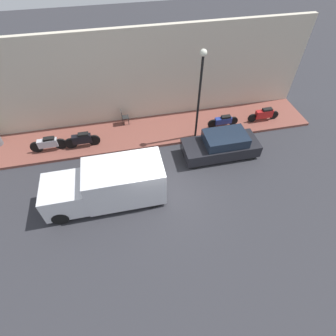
# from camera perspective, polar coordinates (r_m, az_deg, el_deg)

# --- Properties ---
(ground_plane) EXTENTS (60.00, 60.00, 0.00)m
(ground_plane) POSITION_cam_1_polar(r_m,az_deg,el_deg) (12.52, -1.94, -6.28)
(ground_plane) COLOR #2D2D33
(sidewalk) EXTENTS (2.77, 19.98, 0.15)m
(sidewalk) POSITION_cam_1_polar(r_m,az_deg,el_deg) (15.75, -5.24, 7.79)
(sidewalk) COLOR brown
(sidewalk) RESTS_ON ground_plane
(building_facade) EXTENTS (0.30, 19.98, 5.40)m
(building_facade) POSITION_cam_1_polar(r_m,az_deg,el_deg) (15.55, -6.82, 18.81)
(building_facade) COLOR beige
(building_facade) RESTS_ON ground_plane
(parked_car) EXTENTS (1.63, 4.01, 1.36)m
(parked_car) POSITION_cam_1_polar(r_m,az_deg,el_deg) (14.26, 11.57, 4.87)
(parked_car) COLOR black
(parked_car) RESTS_ON ground_plane
(delivery_van) EXTENTS (1.89, 5.27, 2.05)m
(delivery_van) POSITION_cam_1_polar(r_m,az_deg,el_deg) (11.92, -13.17, -3.68)
(delivery_van) COLOR silver
(delivery_van) RESTS_ON ground_plane
(motorcycle_black) EXTENTS (0.30, 1.90, 0.89)m
(motorcycle_black) POSITION_cam_1_polar(r_m,az_deg,el_deg) (15.08, -18.17, 5.91)
(motorcycle_black) COLOR black
(motorcycle_black) RESTS_ON sidewalk
(motorcycle_blue) EXTENTS (0.30, 1.87, 0.72)m
(motorcycle_blue) POSITION_cam_1_polar(r_m,az_deg,el_deg) (16.10, 11.95, 10.03)
(motorcycle_blue) COLOR navy
(motorcycle_blue) RESTS_ON sidewalk
(scooter_silver) EXTENTS (0.30, 1.91, 0.84)m
(scooter_silver) POSITION_cam_1_polar(r_m,az_deg,el_deg) (15.52, -24.63, 4.86)
(scooter_silver) COLOR #B7B7BF
(scooter_silver) RESTS_ON sidewalk
(motorcycle_red) EXTENTS (0.30, 1.98, 0.83)m
(motorcycle_red) POSITION_cam_1_polar(r_m,az_deg,el_deg) (17.22, 20.18, 10.94)
(motorcycle_red) COLOR #B21E1E
(motorcycle_red) RESTS_ON sidewalk
(streetlamp) EXTENTS (0.33, 0.33, 4.98)m
(streetlamp) POSITION_cam_1_polar(r_m,az_deg,el_deg) (13.57, 7.03, 17.39)
(streetlamp) COLOR black
(streetlamp) RESTS_ON sidewalk
(cafe_chair) EXTENTS (0.40, 0.40, 0.93)m
(cafe_chair) POSITION_cam_1_polar(r_m,az_deg,el_deg) (16.12, -9.63, 11.05)
(cafe_chair) COLOR #262626
(cafe_chair) RESTS_ON sidewalk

